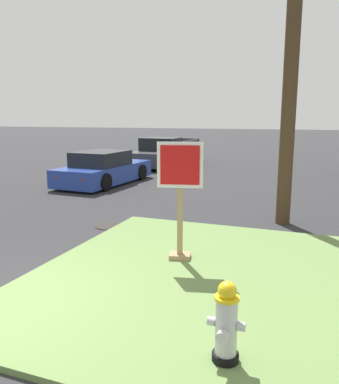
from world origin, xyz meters
The scene contains 7 objects.
grass_corner_patch centered at (2.56, 1.94, 0.04)m, with size 5.26×5.81×0.08m, color #668447.
fire_hydrant centered at (3.36, -0.09, 0.48)m, with size 0.38×0.34×0.85m.
stop_sign centered at (1.97, 2.49, 1.08)m, with size 0.75×0.36×2.03m.
manhole_cover centered at (-0.31, 4.12, 0.01)m, with size 0.70×0.70×0.02m, color black.
parked_sedan_blue centered at (-3.43, 9.26, 0.54)m, with size 2.10×4.42×1.25m.
pickup_truck_charcoal centered at (-3.28, 15.41, 0.62)m, with size 2.27×5.62×1.48m.
utility_pole centered at (3.43, 5.80, 4.56)m, with size 1.59×0.33×8.83m.
Camera 1 is at (4.09, -3.63, 2.51)m, focal length 36.57 mm.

